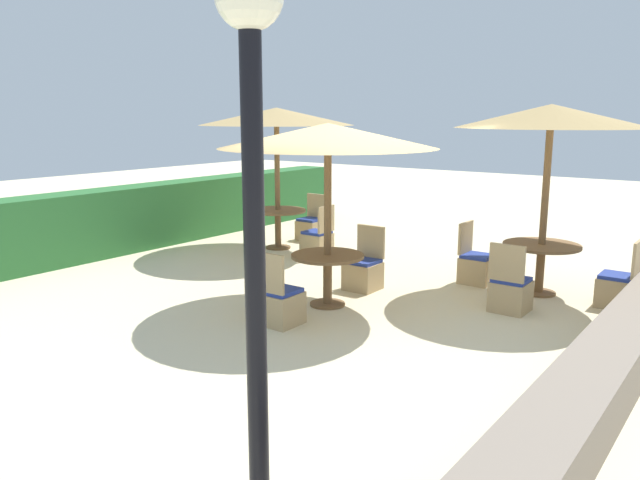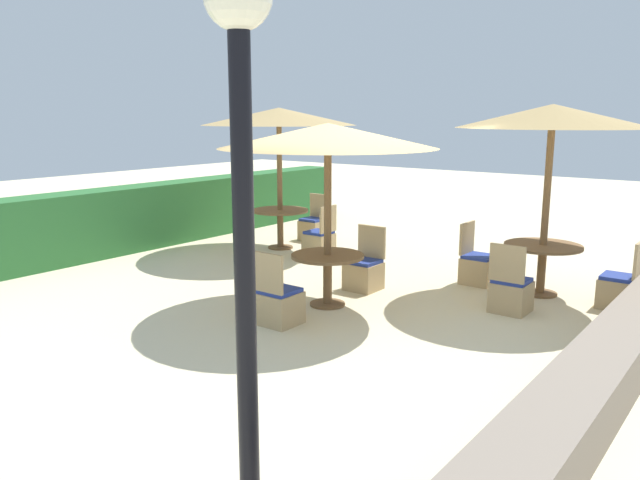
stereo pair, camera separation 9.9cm
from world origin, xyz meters
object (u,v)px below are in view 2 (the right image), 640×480
at_px(patio_chair_center_east, 364,272).
at_px(patio_chair_back_right_east, 314,227).
at_px(round_table_center, 328,266).
at_px(parasol_back_right, 279,117).
at_px(lamp_post, 242,151).
at_px(patio_chair_back_right_south, 320,241).
at_px(round_table_back_right, 280,218).
at_px(patio_chair_front_right_west, 511,293).
at_px(patio_chair_front_right_south, 620,289).
at_px(patio_chair_center_west, 279,304).
at_px(parasol_center, 328,136).
at_px(round_table_front_right, 542,255).
at_px(parasol_front_right, 553,117).
at_px(patio_chair_front_right_north, 477,267).

xyz_separation_m(patio_chair_center_east, patio_chair_back_right_east, (2.48, 2.87, 0.00)).
height_order(round_table_center, parasol_back_right, parasol_back_right).
bearing_deg(lamp_post, patio_chair_center_east, 26.36).
bearing_deg(patio_chair_back_right_south, round_table_back_right, 88.00).
xyz_separation_m(patio_chair_front_right_west, patio_chair_front_right_south, (1.04, -1.09, 0.00)).
xyz_separation_m(round_table_center, patio_chair_front_right_south, (2.25, -3.17, -0.28)).
relative_size(patio_chair_center_west, patio_chair_front_right_south, 1.00).
relative_size(lamp_post, patio_chair_back_right_east, 3.57).
xyz_separation_m(patio_chair_center_east, parasol_back_right, (1.44, 2.88, 2.23)).
bearing_deg(patio_chair_front_right_south, patio_chair_front_right_west, 133.54).
relative_size(round_table_center, patio_chair_front_right_west, 1.05).
xyz_separation_m(parasol_center, patio_chair_back_right_east, (3.43, 2.91, -2.00)).
height_order(lamp_post, patio_chair_back_right_east, lamp_post).
distance_m(round_table_back_right, round_table_front_right, 5.04).
height_order(lamp_post, patio_chair_front_right_south, lamp_post).
height_order(parasol_back_right, round_table_back_right, parasol_back_right).
relative_size(round_table_center, patio_chair_back_right_east, 1.05).
bearing_deg(parasol_center, patio_chair_front_right_south, -54.69).
bearing_deg(parasol_front_right, patio_chair_back_right_south, 88.64).
distance_m(patio_chair_front_right_west, patio_chair_front_right_south, 1.51).
height_order(patio_chair_center_west, patio_chair_front_right_west, same).
relative_size(patio_chair_center_east, parasol_back_right, 0.32).
distance_m(parasol_front_right, patio_chair_front_right_west, 2.48).
relative_size(patio_chair_back_right_south, patio_chair_front_right_south, 1.00).
relative_size(patio_chair_center_west, patio_chair_front_right_north, 1.00).
distance_m(lamp_post, parasol_front_right, 6.39).
distance_m(parasol_center, patio_chair_front_right_west, 3.13).
xyz_separation_m(patio_chair_center_west, patio_chair_back_right_south, (3.35, 1.92, 0.00)).
bearing_deg(patio_chair_front_right_south, round_table_front_right, 88.89).
height_order(parasol_center, round_table_center, parasol_center).
height_order(parasol_center, patio_chair_back_right_east, parasol_center).
bearing_deg(parasol_center, parasol_front_right, -43.16).
relative_size(patio_chair_center_east, patio_chair_back_right_south, 1.00).
bearing_deg(patio_chair_front_right_west, round_table_front_right, 87.47).
distance_m(lamp_post, patio_chair_center_west, 4.50).
relative_size(round_table_center, round_table_back_right, 0.91).
relative_size(round_table_back_right, round_table_front_right, 1.00).
bearing_deg(parasol_back_right, patio_chair_center_west, -139.44).
relative_size(parasol_back_right, patio_chair_back_right_east, 3.11).
height_order(patio_chair_back_right_south, patio_chair_front_right_north, same).
bearing_deg(patio_chair_back_right_east, patio_chair_front_right_south, 168.97).
xyz_separation_m(parasol_center, patio_chair_center_east, (0.96, 0.04, -2.00)).
bearing_deg(patio_chair_center_west, round_table_back_right, 130.56).
relative_size(patio_chair_center_east, patio_chair_front_right_west, 1.00).
bearing_deg(patio_chair_center_west, parasol_center, 89.17).
bearing_deg(parasol_back_right, parasol_center, -129.46).
distance_m(round_table_back_right, patio_chair_front_right_north, 4.09).
bearing_deg(patio_chair_front_right_west, patio_chair_front_right_south, 43.54).
relative_size(round_table_center, patio_chair_back_right_south, 1.05).
height_order(patio_chair_back_right_south, round_table_front_right, patio_chair_back_right_south).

